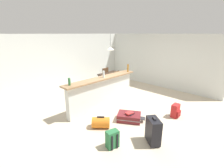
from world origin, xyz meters
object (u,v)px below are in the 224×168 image
at_px(backpack_green, 112,139).
at_px(book_stack, 130,113).
at_px(bottle_green, 69,82).
at_px(backpack_red, 176,111).
at_px(bottle_clear, 104,74).
at_px(bottle_amber, 128,68).
at_px(dining_chair_near_partition, 118,81).
at_px(duffel_bag_orange, 101,123).
at_px(dining_chair_far_side, 104,76).
at_px(suitcase_upright_black, 153,131).
at_px(dining_table, 112,76).
at_px(pendant_lamp, 110,48).
at_px(suitcase_flat_maroon, 129,117).

height_order(backpack_green, book_stack, backpack_green).
height_order(bottle_green, backpack_red, bottle_green).
distance_m(bottle_clear, bottle_amber, 1.26).
distance_m(dining_chair_near_partition, backpack_red, 2.90).
relative_size(dining_chair_near_partition, duffel_bag_orange, 1.67).
bearing_deg(bottle_green, backpack_red, -44.07).
xyz_separation_m(bottle_green, backpack_red, (2.31, -2.23, -0.99)).
relative_size(bottle_clear, book_stack, 0.85).
bearing_deg(dining_chair_far_side, suitcase_upright_black, -119.34).
relative_size(bottle_green, bottle_clear, 0.90).
xyz_separation_m(dining_table, pendant_lamp, (-0.05, 0.04, 1.24)).
distance_m(bottle_green, backpack_red, 3.36).
xyz_separation_m(bottle_clear, book_stack, (-0.15, -1.26, -0.95)).
bearing_deg(duffel_bag_orange, dining_chair_far_side, 44.96).
xyz_separation_m(bottle_green, duffel_bag_orange, (0.28, -1.00, -1.04)).
xyz_separation_m(dining_chair_near_partition, suitcase_upright_black, (-2.14, -2.99, -0.19)).
height_order(bottle_amber, book_stack, bottle_amber).
height_order(dining_table, backpack_green, dining_table).
height_order(dining_chair_near_partition, backpack_red, dining_chair_near_partition).
bearing_deg(dining_table, suitcase_flat_maroon, -126.18).
height_order(bottle_clear, duffel_bag_orange, bottle_clear).
height_order(dining_chair_near_partition, book_stack, dining_chair_near_partition).
relative_size(bottle_green, dining_table, 0.20).
relative_size(bottle_clear, suitcase_flat_maroon, 0.27).
bearing_deg(bottle_clear, book_stack, -96.79).
bearing_deg(suitcase_flat_maroon, bottle_green, 130.75).
bearing_deg(dining_chair_near_partition, bottle_amber, -111.06).
xyz_separation_m(suitcase_flat_maroon, book_stack, (-0.02, -0.04, 0.14)).
bearing_deg(backpack_red, suitcase_flat_maroon, 142.02).
distance_m(bottle_green, dining_chair_far_side, 3.47).
xyz_separation_m(pendant_lamp, book_stack, (-1.73, -2.49, -1.64)).
relative_size(duffel_bag_orange, backpack_green, 1.32).
xyz_separation_m(dining_table, backpack_green, (-3.00, -2.88, -0.44)).
bearing_deg(suitcase_upright_black, bottle_clear, 75.44).
distance_m(bottle_clear, suitcase_upright_black, 2.53).
relative_size(pendant_lamp, suitcase_flat_maroon, 0.83).
bearing_deg(dining_table, bottle_clear, -143.99).
height_order(bottle_green, suitcase_flat_maroon, bottle_green).
distance_m(dining_table, suitcase_upright_black, 4.14).
bearing_deg(pendant_lamp, bottle_green, -158.37).
xyz_separation_m(backpack_red, book_stack, (-1.19, 0.88, 0.05)).
xyz_separation_m(bottle_clear, pendant_lamp, (1.58, 1.22, 0.69)).
bearing_deg(bottle_amber, suitcase_upright_black, -129.44).
bearing_deg(dining_chair_far_side, bottle_clear, -133.67).
bearing_deg(backpack_red, backpack_green, 169.57).
relative_size(dining_table, suitcase_flat_maroon, 1.25).
height_order(dining_chair_near_partition, dining_chair_far_side, same).
xyz_separation_m(bottle_amber, duffel_bag_orange, (-2.25, -0.86, -1.08)).
bearing_deg(book_stack, dining_chair_near_partition, 49.21).
height_order(bottle_clear, dining_table, bottle_clear).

